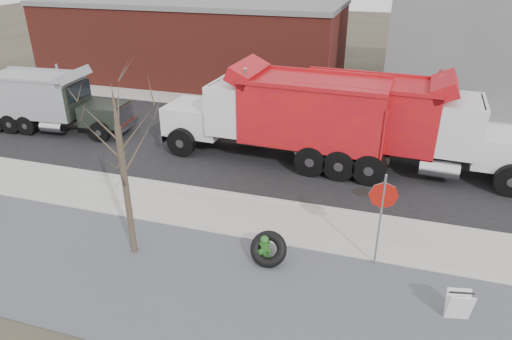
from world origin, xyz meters
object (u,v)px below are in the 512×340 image
(dump_truck_red_a, at_px, (399,121))
(dump_truck_grey, at_px, (51,99))
(fire_hydrant, at_px, (264,250))
(dump_truck_red_b, at_px, (283,113))
(sandwich_board, at_px, (459,305))
(stop_sign, at_px, (382,205))
(truck_tire, at_px, (268,249))

(dump_truck_red_a, bearing_deg, dump_truck_grey, -174.84)
(fire_hydrant, distance_m, dump_truck_red_a, 8.70)
(dump_truck_red_a, xyz_separation_m, dump_truck_red_b, (-4.66, -0.65, 0.06))
(fire_hydrant, relative_size, sandwich_board, 1.08)
(fire_hydrant, xyz_separation_m, stop_sign, (3.08, 0.81, 1.56))
(truck_tire, height_order, dump_truck_red_a, dump_truck_red_a)
(dump_truck_grey, bearing_deg, sandwich_board, -28.43)
(dump_truck_grey, bearing_deg, dump_truck_red_a, -2.29)
(truck_tire, bearing_deg, dump_truck_red_b, 101.24)
(sandwich_board, distance_m, dump_truck_red_a, 9.02)
(stop_sign, xyz_separation_m, sandwich_board, (2.08, -1.64, -1.53))
(stop_sign, height_order, dump_truck_grey, dump_truck_grey)
(fire_hydrant, xyz_separation_m, dump_truck_red_b, (-1.31, 7.22, 1.67))
(fire_hydrant, bearing_deg, stop_sign, 38.76)
(fire_hydrant, distance_m, dump_truck_grey, 14.93)
(stop_sign, bearing_deg, sandwich_board, -22.40)
(truck_tire, distance_m, dump_truck_red_b, 7.55)
(dump_truck_red_a, distance_m, dump_truck_red_b, 4.71)
(dump_truck_red_b, bearing_deg, dump_truck_red_a, -169.38)
(truck_tire, xyz_separation_m, stop_sign, (2.95, 0.82, 1.49))
(fire_hydrant, height_order, truck_tire, truck_tire)
(fire_hydrant, bearing_deg, sandwich_board, 14.95)
(truck_tire, bearing_deg, stop_sign, 15.60)
(sandwich_board, height_order, dump_truck_grey, dump_truck_grey)
(sandwich_board, bearing_deg, dump_truck_grey, 144.20)
(fire_hydrant, xyz_separation_m, truck_tire, (0.13, -0.02, 0.07))
(dump_truck_grey, bearing_deg, stop_sign, -26.28)
(truck_tire, bearing_deg, dump_truck_red_a, 67.73)
(dump_truck_red_b, xyz_separation_m, dump_truck_grey, (-11.69, 0.04, -0.47))
(fire_hydrant, height_order, stop_sign, stop_sign)
(fire_hydrant, bearing_deg, truck_tire, 16.16)
(sandwich_board, bearing_deg, dump_truck_red_a, 89.92)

